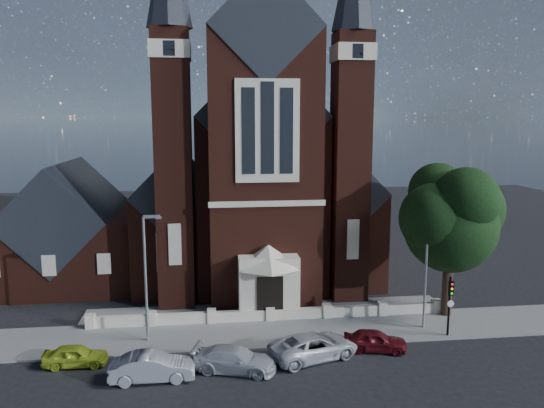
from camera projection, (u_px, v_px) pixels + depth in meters
The scene contains 15 objects.
ground at pixel (258, 283), 44.93m from camera, with size 120.00×120.00×0.00m, color black.
pavement_strip at pixel (274, 333), 34.64m from camera, with size 60.00×5.00×0.12m, color slate.
forecourt_paving at pixel (267, 311), 38.56m from camera, with size 26.00×3.00×0.14m, color slate.
forecourt_wall at pixel (270, 321), 36.60m from camera, with size 24.00×0.40×0.90m, color beige.
church at pixel (250, 177), 51.39m from camera, with size 20.01×34.90×29.20m.
parish_hall at pixel (69, 235), 45.32m from camera, with size 12.00×12.20×10.24m.
street_tree at pixel (454, 220), 36.20m from camera, with size 6.40×6.60×10.70m.
street_lamp_left at pixel (147, 271), 32.47m from camera, with size 1.16×0.22×8.09m.
street_lamp_right at pixel (428, 262), 34.61m from camera, with size 1.16×0.22×8.09m.
traffic_signal at pixel (450, 299), 33.50m from camera, with size 0.28×0.42×4.00m.
car_lime_van at pixel (76, 356), 29.95m from camera, with size 1.44×3.57×1.22m, color #9EB624.
car_silver_a at pixel (152, 367), 28.29m from camera, with size 1.57×4.49×1.48m, color gray.
car_silver_b at pixel (235, 359), 29.32m from camera, with size 1.89×4.66×1.35m, color #B3B6BB.
car_white_suv at pixel (314, 346), 30.90m from camera, with size 2.44×5.30×1.47m, color silver.
car_dark_red at pixel (375, 340), 31.90m from camera, with size 1.52×3.79×1.29m, color #5A0F16.
Camera 1 is at (-4.05, -28.08, 13.91)m, focal length 35.00 mm.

